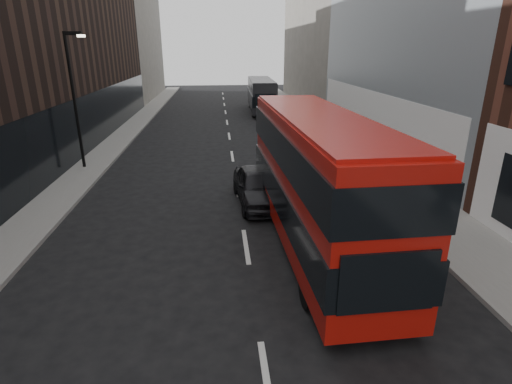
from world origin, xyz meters
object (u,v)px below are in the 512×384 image
object	(u,v)px
car_a	(258,186)
red_bus	(317,175)
street_lamp	(75,92)
grey_bus	(261,95)
car_c	(279,120)
car_b	(291,141)

from	to	relation	value
car_a	red_bus	bearing A→B (deg)	-73.41
street_lamp	grey_bus	bearing A→B (deg)	59.07
grey_bus	car_c	size ratio (longest dim) A/B	2.14
grey_bus	car_b	world-z (taller)	grey_bus
grey_bus	car_b	size ratio (longest dim) A/B	2.40
car_b	red_bus	bearing A→B (deg)	-101.05
street_lamp	red_bus	bearing A→B (deg)	-43.32
car_b	car_c	world-z (taller)	car_b
street_lamp	car_a	bearing A→B (deg)	-33.58
grey_bus	street_lamp	bearing A→B (deg)	-119.06
red_bus	grey_bus	distance (m)	29.96
street_lamp	car_a	world-z (taller)	street_lamp
street_lamp	grey_bus	world-z (taller)	street_lamp
grey_bus	red_bus	bearing A→B (deg)	-90.80
car_a	car_b	size ratio (longest dim) A/B	1.07
grey_bus	car_c	world-z (taller)	grey_bus
red_bus	car_c	distance (m)	20.63
red_bus	grey_bus	xyz separation A→B (m)	(1.40, 29.92, -0.69)
grey_bus	car_c	xyz separation A→B (m)	(0.43, -9.45, -1.08)
red_bus	car_a	world-z (taller)	red_bus
street_lamp	car_c	world-z (taller)	street_lamp
red_bus	car_c	xyz separation A→B (m)	(1.83, 20.47, -1.77)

